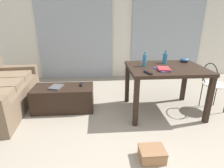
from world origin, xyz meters
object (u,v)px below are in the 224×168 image
at_px(craft_table, 165,73).
at_px(bottle_far, 165,58).
at_px(book_stack, 163,69).
at_px(scissors, 143,62).
at_px(bottle_near, 144,60).
at_px(tv_remote_on_table, 148,73).
at_px(shoebox, 152,154).
at_px(magazine, 56,87).
at_px(bowl, 185,60).
at_px(coffee_table, 64,98).
at_px(tv_remote_primary, 81,84).
at_px(wire_chair, 213,81).

bearing_deg(craft_table, bottle_far, 76.19).
height_order(bottle_far, book_stack, bottle_far).
bearing_deg(scissors, bottle_near, -99.63).
xyz_separation_m(book_stack, tv_remote_on_table, (-0.28, -0.16, -0.01)).
relative_size(book_stack, scissors, 2.69).
bearing_deg(bottle_near, tv_remote_on_table, -96.36).
distance_m(craft_table, shoebox, 1.37).
distance_m(bottle_near, magazine, 1.54).
distance_m(bottle_near, tv_remote_on_table, 0.41).
bearing_deg(bottle_near, book_stack, -46.37).
bearing_deg(bottle_near, shoebox, -97.59).
bearing_deg(craft_table, bowl, 34.95).
bearing_deg(magazine, shoebox, -29.64).
relative_size(bottle_near, tv_remote_on_table, 1.34).
bearing_deg(bowl, craft_table, -145.05).
relative_size(coffee_table, shoebox, 3.54).
height_order(scissors, shoebox, scissors).
xyz_separation_m(book_stack, tv_remote_primary, (-1.29, 0.46, -0.38)).
bearing_deg(book_stack, craft_table, 58.10).
distance_m(bottle_far, bowl, 0.41).
height_order(bottle_far, bowl, bottle_far).
bearing_deg(magazine, scissors, 21.02).
bearing_deg(magazine, bottle_far, 16.72).
height_order(bottle_far, magazine, bottle_far).
relative_size(bottle_near, magazine, 0.98).
xyz_separation_m(bottle_far, book_stack, (-0.17, -0.41, -0.08)).
relative_size(wire_chair, shoebox, 2.91).
relative_size(bowl, tv_remote_on_table, 0.90).
distance_m(coffee_table, shoebox, 1.80).
xyz_separation_m(bowl, book_stack, (-0.56, -0.49, -0.02)).
distance_m(bottle_far, tv_remote_on_table, 0.72).
xyz_separation_m(wire_chair, bottle_near, (-1.17, 0.09, 0.36)).
bearing_deg(magazine, book_stack, 3.29).
relative_size(coffee_table, tv_remote_on_table, 5.96).
bearing_deg(tv_remote_on_table, wire_chair, -4.26).
distance_m(craft_table, magazine, 1.83).
bearing_deg(coffee_table, wire_chair, -5.13).
bearing_deg(wire_chair, scissors, 162.42).
xyz_separation_m(craft_table, bowl, (0.45, 0.32, 0.14)).
distance_m(coffee_table, magazine, 0.24).
height_order(wire_chair, bottle_near, bottle_near).
bearing_deg(magazine, coffee_table, 28.46).
height_order(bottle_near, magazine, bottle_near).
height_order(coffee_table, tv_remote_on_table, tv_remote_on_table).
relative_size(wire_chair, book_stack, 2.87).
bearing_deg(bottle_near, magazine, 175.46).
bearing_deg(wire_chair, craft_table, 178.87).
height_order(bottle_near, tv_remote_on_table, bottle_near).
xyz_separation_m(craft_table, book_stack, (-0.11, -0.17, 0.12)).
bearing_deg(bottle_far, magazine, -178.53).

